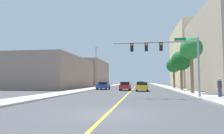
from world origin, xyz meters
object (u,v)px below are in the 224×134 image
object	(u,v)px
car_gray	(126,85)
car_yellow	(142,86)
car_green	(141,84)
pedestrian	(220,87)
palm_mid	(181,61)
palm_near	(191,49)
car_red	(125,86)
traffic_signal_mast	(168,53)
car_blue	(104,86)
palm_far	(174,66)
street_lamp	(96,66)

from	to	relation	value
car_gray	car_yellow	xyz separation A→B (m)	(3.43, -11.02, 0.00)
car_green	pedestrian	distance (m)	31.22
car_green	pedestrian	xyz separation A→B (m)	(7.49, -30.31, 0.27)
palm_mid	pedestrian	world-z (taller)	palm_mid
palm_mid	car_gray	bearing A→B (deg)	135.65
pedestrian	palm_mid	bearing A→B (deg)	-134.93
palm_near	car_red	size ratio (longest dim) A/B	1.63
traffic_signal_mast	car_green	xyz separation A→B (m)	(-2.81, 30.37, -3.68)
palm_mid	car_blue	distance (m)	14.76
car_yellow	car_red	bearing A→B (deg)	142.39
traffic_signal_mast	car_green	world-z (taller)	traffic_signal_mast
traffic_signal_mast	palm_far	world-z (taller)	palm_far
traffic_signal_mast	car_yellow	world-z (taller)	traffic_signal_mast
car_green	pedestrian	bearing A→B (deg)	-75.09
car_blue	car_green	distance (m)	14.99
street_lamp	palm_near	world-z (taller)	street_lamp
car_red	car_gray	world-z (taller)	car_red
palm_mid	palm_near	bearing A→B (deg)	-91.94
traffic_signal_mast	car_green	bearing A→B (deg)	95.29
car_green	pedestrian	size ratio (longest dim) A/B	2.55
car_blue	car_gray	world-z (taller)	car_gray
palm_far	car_green	xyz separation A→B (m)	(-6.74, 9.08, -4.00)
palm_mid	car_yellow	bearing A→B (deg)	-167.64
car_blue	palm_mid	bearing A→B (deg)	166.04
palm_near	car_green	world-z (taller)	palm_near
traffic_signal_mast	street_lamp	xyz separation A→B (m)	(-11.61, 18.29, 0.26)
traffic_signal_mast	palm_near	size ratio (longest dim) A/B	1.20
traffic_signal_mast	palm_far	bearing A→B (deg)	79.54
traffic_signal_mast	palm_mid	size ratio (longest dim) A/B	1.30
palm_far	pedestrian	size ratio (longest dim) A/B	3.52
car_blue	car_gray	xyz separation A→B (m)	(3.85, 5.99, 0.02)
pedestrian	car_gray	bearing A→B (deg)	-113.60
pedestrian	car_yellow	bearing A→B (deg)	-107.41
palm_mid	car_blue	world-z (taller)	palm_mid
traffic_signal_mast	car_green	size ratio (longest dim) A/B	1.87
palm_mid	palm_far	xyz separation A→B (m)	(0.07, 7.80, -0.16)
street_lamp	pedestrian	distance (m)	24.73
car_blue	car_red	world-z (taller)	car_red
car_blue	car_green	xyz separation A→B (m)	(7.01, 13.25, 0.03)
palm_near	palm_mid	bearing A→B (deg)	88.06
car_gray	car_yellow	bearing A→B (deg)	-72.48
palm_mid	traffic_signal_mast	bearing A→B (deg)	-105.97
car_red	traffic_signal_mast	bearing A→B (deg)	-69.72
car_green	car_yellow	world-z (taller)	car_green
palm_far	pedestrian	bearing A→B (deg)	-87.98
pedestrian	car_blue	bearing A→B (deg)	-98.04
car_green	car_gray	xyz separation A→B (m)	(-3.16, -7.26, -0.01)
street_lamp	traffic_signal_mast	bearing A→B (deg)	-57.59
car_red	palm_near	bearing A→B (deg)	-44.21
palm_far	traffic_signal_mast	bearing A→B (deg)	-100.46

